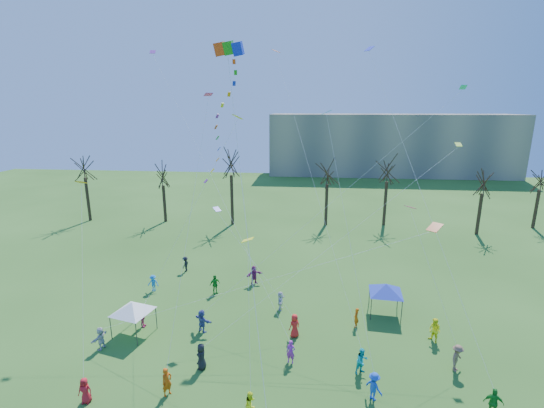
# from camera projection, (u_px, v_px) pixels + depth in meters

# --- Properties ---
(distant_building) EXTENTS (60.00, 14.00, 15.00)m
(distant_building) POSITION_uv_depth(u_px,v_px,m) (390.00, 144.00, 95.85)
(distant_building) COLOR gray
(distant_building) RESTS_ON ground
(bare_tree_row) EXTENTS (70.13, 8.50, 11.39)m
(bare_tree_row) POSITION_uv_depth(u_px,v_px,m) (290.00, 177.00, 53.57)
(bare_tree_row) COLOR black
(bare_tree_row) RESTS_ON ground
(big_box_kite) EXTENTS (2.89, 6.21, 20.75)m
(big_box_kite) POSITION_uv_depth(u_px,v_px,m) (226.00, 125.00, 23.53)
(big_box_kite) COLOR #E83F10
(big_box_kite) RESTS_ON ground
(canopy_tent_white) EXTENTS (3.42, 3.42, 2.65)m
(canopy_tent_white) POSITION_uv_depth(u_px,v_px,m) (132.00, 307.00, 28.16)
(canopy_tent_white) COLOR #3F3F44
(canopy_tent_white) RESTS_ON ground
(canopy_tent_blue) EXTENTS (3.61, 3.61, 2.72)m
(canopy_tent_blue) POSITION_uv_depth(u_px,v_px,m) (386.00, 288.00, 30.95)
(canopy_tent_blue) COLOR #3F3F44
(canopy_tent_blue) RESTS_ON ground
(festival_crowd) EXTENTS (25.79, 19.30, 1.85)m
(festival_crowd) POSITION_uv_depth(u_px,v_px,m) (263.00, 325.00, 28.37)
(festival_crowd) COLOR red
(festival_crowd) RESTS_ON ground
(small_kites_aloft) EXTENTS (27.83, 18.84, 31.30)m
(small_kites_aloft) POSITION_uv_depth(u_px,v_px,m) (292.00, 149.00, 27.84)
(small_kites_aloft) COLOR #F69E0C
(small_kites_aloft) RESTS_ON ground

